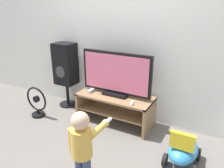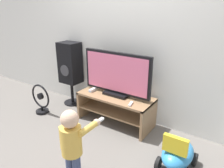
# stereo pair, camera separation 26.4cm
# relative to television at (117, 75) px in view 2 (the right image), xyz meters

# --- Properties ---
(ground_plane) EXTENTS (16.00, 16.00, 0.00)m
(ground_plane) POSITION_rel_television_xyz_m (0.00, -0.26, -0.75)
(ground_plane) COLOR slate
(wall_back) EXTENTS (10.00, 0.06, 2.60)m
(wall_back) POSITION_rel_television_xyz_m (0.00, 0.30, 0.55)
(wall_back) COLOR silver
(wall_back) RESTS_ON ground_plane
(tv_stand) EXTENTS (1.11, 0.47, 0.44)m
(tv_stand) POSITION_rel_television_xyz_m (0.00, -0.02, -0.46)
(tv_stand) COLOR #93704C
(tv_stand) RESTS_ON ground_plane
(television) EXTENTS (1.06, 0.20, 0.63)m
(television) POSITION_rel_television_xyz_m (0.00, 0.00, 0.00)
(television) COLOR black
(television) RESTS_ON tv_stand
(game_console) EXTENTS (0.05, 0.19, 0.04)m
(game_console) POSITION_rel_television_xyz_m (-0.38, -0.06, -0.29)
(game_console) COLOR white
(game_console) RESTS_ON tv_stand
(remote_primary) EXTENTS (0.06, 0.13, 0.03)m
(remote_primary) POSITION_rel_television_xyz_m (0.33, -0.17, -0.30)
(remote_primary) COLOR white
(remote_primary) RESTS_ON tv_stand
(child) EXTENTS (0.30, 0.46, 0.79)m
(child) POSITION_rel_television_xyz_m (0.28, -1.21, -0.28)
(child) COLOR #3F4C72
(child) RESTS_ON ground_plane
(speaker_tower) EXTENTS (0.34, 0.31, 1.09)m
(speaker_tower) POSITION_rel_television_xyz_m (-1.01, 0.11, -0.03)
(speaker_tower) COLOR black
(speaker_tower) RESTS_ON ground_plane
(floor_fan) EXTENTS (0.40, 0.20, 0.49)m
(floor_fan) POSITION_rel_television_xyz_m (-1.17, -0.44, -0.53)
(floor_fan) COLOR black
(floor_fan) RESTS_ON ground_plane
(ride_on_toy) EXTENTS (0.36, 0.51, 0.46)m
(ride_on_toy) POSITION_rel_television_xyz_m (1.08, -0.46, -0.57)
(ride_on_toy) COLOR #338CD1
(ride_on_toy) RESTS_ON ground_plane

